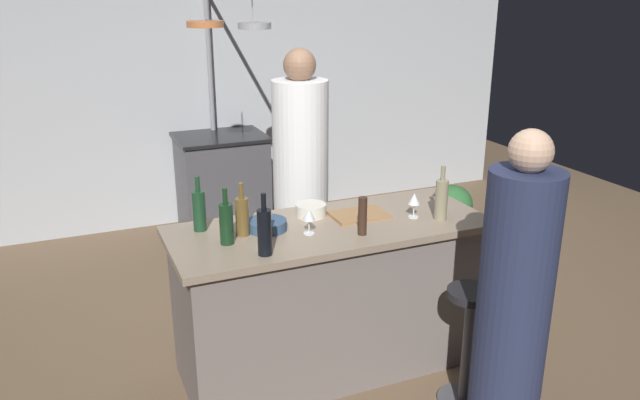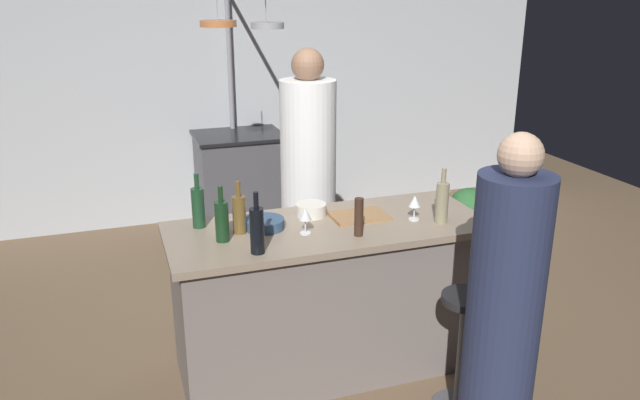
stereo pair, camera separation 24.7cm
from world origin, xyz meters
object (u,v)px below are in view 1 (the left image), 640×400
(stove_range, at_px, (223,182))
(wine_glass_by_chef, at_px, (414,200))
(wine_glass_near_left_guest, at_px, (441,185))
(wine_bottle_dark, at_px, (265,231))
(wine_bottle_red, at_px, (226,223))
(wine_bottle_green, at_px, (199,210))
(cutting_board, at_px, (359,215))
(wine_bottle_amber, at_px, (242,215))
(wine_glass_near_right_guest, at_px, (309,216))
(potted_plant, at_px, (452,210))
(bar_stool_right, at_px, (468,342))
(mixing_bowl_blue, at_px, (267,225))
(mixing_bowl_ceramic, at_px, (311,210))
(chef, at_px, (301,190))
(guest_right, at_px, (513,311))
(wine_bottle_white, at_px, (441,199))
(pepper_mill, at_px, (363,216))

(stove_range, xyz_separation_m, wine_glass_by_chef, (0.49, -2.53, 0.56))
(wine_glass_near_left_guest, bearing_deg, wine_bottle_dark, -164.09)
(wine_glass_near_left_guest, bearing_deg, stove_range, 108.74)
(wine_glass_near_left_guest, bearing_deg, wine_bottle_red, -173.96)
(wine_bottle_red, distance_m, wine_bottle_green, 0.26)
(cutting_board, height_order, wine_bottle_amber, wine_bottle_amber)
(wine_glass_near_right_guest, bearing_deg, wine_bottle_green, 151.53)
(potted_plant, bearing_deg, cutting_board, -140.65)
(bar_stool_right, height_order, mixing_bowl_blue, mixing_bowl_blue)
(mixing_bowl_blue, bearing_deg, wine_bottle_green, 157.33)
(mixing_bowl_ceramic, bearing_deg, bar_stool_right, -54.58)
(wine_bottle_amber, xyz_separation_m, wine_glass_near_left_guest, (1.28, 0.06, -0.01))
(chef, height_order, potted_plant, chef)
(potted_plant, distance_m, mixing_bowl_blue, 2.55)
(cutting_board, xyz_separation_m, mixing_bowl_blue, (-0.56, 0.01, 0.02))
(guest_right, distance_m, cutting_board, 1.08)
(wine_bottle_dark, bearing_deg, chef, 60.57)
(wine_bottle_white, relative_size, wine_glass_by_chef, 2.16)
(bar_stool_right, height_order, guest_right, guest_right)
(guest_right, distance_m, wine_bottle_amber, 1.44)
(potted_plant, relative_size, wine_bottle_white, 1.65)
(mixing_bowl_blue, bearing_deg, stove_range, 81.64)
(wine_bottle_white, distance_m, wine_bottle_dark, 1.08)
(bar_stool_right, bearing_deg, wine_glass_near_left_guest, 70.07)
(pepper_mill, distance_m, wine_glass_near_left_guest, 0.76)
(wine_glass_near_left_guest, bearing_deg, cutting_board, -174.92)
(wine_bottle_white, height_order, wine_bottle_dark, wine_bottle_dark)
(cutting_board, relative_size, wine_bottle_dark, 1.00)
(potted_plant, relative_size, wine_glass_by_chef, 3.56)
(potted_plant, distance_m, wine_glass_near_right_guest, 2.50)
(wine_glass_by_chef, xyz_separation_m, mixing_bowl_ceramic, (-0.53, 0.26, -0.07))
(chef, xyz_separation_m, bar_stool_right, (0.37, -1.47, -0.45))
(wine_bottle_amber, bearing_deg, guest_right, -45.52)
(wine_bottle_white, height_order, wine_glass_near_left_guest, wine_bottle_white)
(potted_plant, height_order, mixing_bowl_ceramic, mixing_bowl_ceramic)
(potted_plant, distance_m, wine_bottle_white, 2.03)
(cutting_board, height_order, wine_glass_by_chef, wine_glass_by_chef)
(stove_range, xyz_separation_m, wine_glass_near_right_guest, (-0.16, -2.53, 0.56))
(guest_right, xyz_separation_m, wine_bottle_amber, (-0.99, 1.01, 0.27))
(wine_glass_near_left_guest, height_order, mixing_bowl_ceramic, wine_glass_near_left_guest)
(stove_range, height_order, wine_glass_near_left_guest, wine_glass_near_left_guest)
(bar_stool_right, relative_size, wine_bottle_red, 2.26)
(wine_glass_near_right_guest, bearing_deg, stove_range, 86.35)
(wine_glass_near_left_guest, bearing_deg, wine_bottle_white, -122.78)
(stove_range, relative_size, wine_bottle_green, 2.89)
(cutting_board, height_order, wine_bottle_green, wine_bottle_green)
(mixing_bowl_ceramic, bearing_deg, wine_glass_near_left_guest, -4.66)
(wine_bottle_red, bearing_deg, bar_stool_right, -27.49)
(wine_bottle_amber, bearing_deg, pepper_mill, -22.47)
(wine_bottle_green, relative_size, wine_glass_near_right_guest, 2.11)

